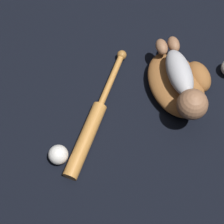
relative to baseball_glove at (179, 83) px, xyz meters
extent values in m
plane|color=black|center=(0.05, 0.03, -0.05)|extent=(6.00, 6.00, 0.00)
ellipsoid|color=#935B2D|center=(0.00, -0.02, 0.00)|extent=(0.36, 0.29, 0.09)
ellipsoid|color=#935B2D|center=(0.02, 0.08, 0.00)|extent=(0.16, 0.13, 0.09)
ellipsoid|color=#B2B2B7|center=(0.00, -0.02, 0.09)|extent=(0.22, 0.16, 0.09)
sphere|color=#936647|center=(0.13, -0.07, 0.10)|extent=(0.11, 0.11, 0.11)
ellipsoid|color=#936647|center=(-0.13, 0.06, 0.07)|extent=(0.08, 0.07, 0.05)
ellipsoid|color=#936647|center=(-0.14, 0.02, 0.07)|extent=(0.08, 0.07, 0.05)
cylinder|color=#C6843D|center=(-0.03, -0.44, -0.02)|extent=(0.22, 0.29, 0.06)
cylinder|color=#C6843D|center=(-0.19, -0.21, -0.02)|extent=(0.16, 0.23, 0.03)
sphere|color=#A97034|center=(-0.25, -0.10, -0.02)|extent=(0.04, 0.04, 0.04)
sphere|color=white|center=(-0.04, -0.56, -0.01)|extent=(0.08, 0.08, 0.08)
camera|label=1|loc=(0.43, -0.66, 1.32)|focal=60.00mm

